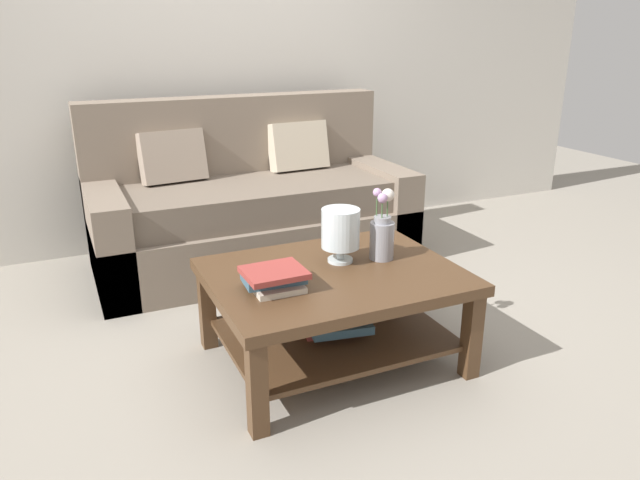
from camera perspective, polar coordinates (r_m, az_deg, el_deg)
ground_plane at (r=3.21m, az=-0.17°, el=-7.87°), size 10.00×10.00×0.00m
back_wall at (r=4.41m, az=-9.47°, el=17.62°), size 6.40×0.12×2.70m
couch at (r=3.95m, az=-6.65°, el=3.01°), size 2.01×0.90×1.06m
coffee_table at (r=2.73m, az=1.32°, el=-5.48°), size 1.10×0.86×0.45m
book_stack_main at (r=2.49m, az=-4.38°, el=-3.62°), size 0.26×0.23×0.09m
glass_hurricane_vase at (r=2.74m, az=1.98°, el=0.97°), size 0.18×0.18×0.25m
flower_pitcher at (r=2.80m, az=5.95°, el=0.63°), size 0.11×0.11×0.34m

